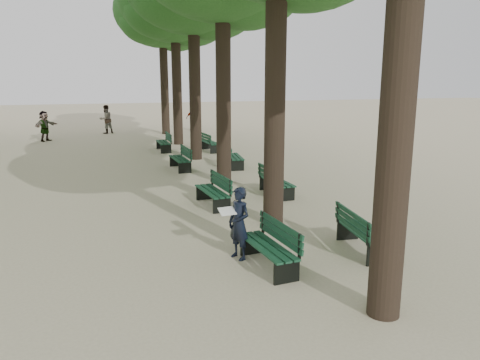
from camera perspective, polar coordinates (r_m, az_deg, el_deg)
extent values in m
plane|color=#C1B592|center=(9.16, 1.84, -11.56)|extent=(120.00, 120.00, 0.00)
cylinder|color=#33261C|center=(7.25, 18.93, 11.95)|extent=(0.52, 0.52, 7.50)
cylinder|color=#33261C|center=(11.69, 4.33, 12.57)|extent=(0.52, 0.52, 7.50)
cylinder|color=#33261C|center=(16.46, -2.05, 12.60)|extent=(0.52, 0.52, 7.50)
cylinder|color=#33261C|center=(21.33, -5.55, 12.54)|extent=(0.52, 0.52, 7.50)
cylinder|color=#33261C|center=(26.25, -7.74, 12.49)|extent=(0.52, 0.52, 7.50)
cylinder|color=#33261C|center=(31.20, -9.23, 12.44)|extent=(0.52, 0.52, 7.50)
ellipsoid|color=#1D541C|center=(31.45, -9.50, 19.65)|extent=(6.00, 6.00, 4.50)
cube|color=black|center=(9.44, 3.32, -9.35)|extent=(0.71, 1.85, 0.45)
cube|color=#0E3221|center=(9.35, 3.34, -8.07)|extent=(0.73, 1.85, 0.04)
cube|color=#0E3221|center=(9.38, 4.90, -6.28)|extent=(0.23, 1.79, 0.40)
cube|color=black|center=(13.75, -3.43, -2.27)|extent=(0.69, 1.84, 0.45)
cube|color=#0E3221|center=(13.70, -3.44, -1.36)|extent=(0.71, 1.84, 0.04)
cube|color=#0E3221|center=(13.72, -2.35, -0.16)|extent=(0.22, 1.80, 0.40)
cube|color=black|center=(19.22, -7.36, 1.93)|extent=(0.64, 1.83, 0.45)
cube|color=#0E3221|center=(19.18, -7.38, 2.59)|extent=(0.66, 1.83, 0.04)
cube|color=#0E3221|center=(19.20, -6.59, 3.44)|extent=(0.16, 1.80, 0.40)
cube|color=black|center=(24.13, -9.34, 4.03)|extent=(0.55, 1.81, 0.45)
cube|color=#0E3221|center=(24.10, -9.36, 4.56)|extent=(0.57, 1.81, 0.04)
cube|color=#0E3221|center=(24.10, -8.72, 5.23)|extent=(0.07, 1.80, 0.40)
cube|color=black|center=(10.58, 14.77, -7.28)|extent=(0.71, 1.85, 0.45)
cube|color=#0E3221|center=(10.51, 14.84, -6.12)|extent=(0.73, 1.85, 0.04)
cube|color=#0E3221|center=(10.32, 13.51, -4.83)|extent=(0.23, 1.79, 0.40)
cube|color=black|center=(15.04, 4.52, -0.99)|extent=(0.61, 1.82, 0.45)
cube|color=#0E3221|center=(14.99, 4.54, -0.15)|extent=(0.63, 1.82, 0.04)
cube|color=#0E3221|center=(14.83, 3.57, 0.79)|extent=(0.13, 1.80, 0.40)
cube|color=black|center=(19.58, -0.64, 2.23)|extent=(0.71, 1.85, 0.45)
cube|color=#0E3221|center=(19.54, -0.64, 2.88)|extent=(0.73, 1.85, 0.04)
cube|color=#0E3221|center=(19.45, -1.45, 3.64)|extent=(0.23, 1.79, 0.40)
cube|color=black|center=(23.80, -3.60, 4.06)|extent=(0.69, 1.84, 0.45)
cube|color=#0E3221|center=(23.77, -3.61, 4.60)|extent=(0.71, 1.84, 0.04)
cube|color=#0E3221|center=(23.65, -4.26, 5.21)|extent=(0.21, 1.80, 0.40)
imported|color=black|center=(9.70, -0.13, -5.31)|extent=(0.53, 0.68, 1.53)
cube|color=white|center=(9.55, -1.57, -3.82)|extent=(0.37, 0.29, 0.12)
imported|color=#262628|center=(32.34, -16.03, 7.12)|extent=(0.97, 0.79, 1.87)
imported|color=#262628|center=(29.67, -22.72, 6.09)|extent=(1.30, 1.50, 1.77)
imported|color=#262628|center=(33.01, -5.79, 7.48)|extent=(0.99, 0.85, 1.68)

